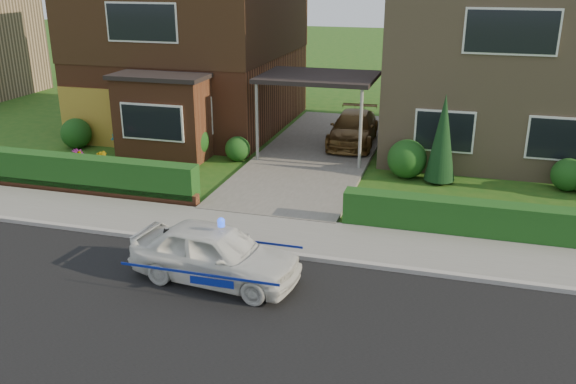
% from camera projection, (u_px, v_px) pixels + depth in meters
% --- Properties ---
extents(ground, '(120.00, 120.00, 0.00)m').
position_uv_depth(ground, '(179.00, 321.00, 11.17)').
color(ground, '#1E5015').
rests_on(ground, ground).
extents(road, '(60.00, 6.00, 0.02)m').
position_uv_depth(road, '(179.00, 321.00, 11.17)').
color(road, black).
rests_on(road, ground).
extents(kerb, '(60.00, 0.16, 0.12)m').
position_uv_depth(kerb, '(237.00, 249.00, 13.91)').
color(kerb, '#9E9993').
rests_on(kerb, ground).
extents(sidewalk, '(60.00, 2.00, 0.10)m').
position_uv_depth(sidewalk, '(252.00, 231.00, 14.86)').
color(sidewalk, slate).
rests_on(sidewalk, ground).
extents(driveway, '(3.80, 12.00, 0.12)m').
position_uv_depth(driveway, '(317.00, 153.00, 21.08)').
color(driveway, '#666059').
rests_on(driveway, ground).
extents(house_left, '(7.50, 9.53, 7.25)m').
position_uv_depth(house_left, '(192.00, 30.00, 23.90)').
color(house_left, brown).
rests_on(house_left, ground).
extents(house_right, '(7.50, 8.06, 7.25)m').
position_uv_depth(house_right, '(502.00, 43.00, 21.05)').
color(house_right, '#957A5B').
rests_on(house_right, ground).
extents(carport_link, '(3.80, 3.00, 2.77)m').
position_uv_depth(carport_link, '(318.00, 78.00, 20.15)').
color(carport_link, black).
rests_on(carport_link, ground).
extents(garage_door, '(2.20, 0.10, 2.10)m').
position_uv_depth(garage_door, '(88.00, 117.00, 21.93)').
color(garage_door, olive).
rests_on(garage_door, ground).
extents(dwarf_wall, '(7.70, 0.25, 0.36)m').
position_uv_depth(dwarf_wall, '(74.00, 188.00, 17.39)').
color(dwarf_wall, brown).
rests_on(dwarf_wall, ground).
extents(hedge_left, '(7.50, 0.55, 0.90)m').
position_uv_depth(hedge_left, '(77.00, 192.00, 17.59)').
color(hedge_left, '#123B14').
rests_on(hedge_left, ground).
extents(hedge_right, '(7.50, 0.55, 0.80)m').
position_uv_depth(hedge_right, '(499.00, 240.00, 14.51)').
color(hedge_right, '#123B14').
rests_on(hedge_right, ground).
extents(shrub_left_far, '(1.08, 1.08, 1.08)m').
position_uv_depth(shrub_left_far, '(76.00, 133.00, 21.75)').
color(shrub_left_far, '#123B14').
rests_on(shrub_left_far, ground).
extents(shrub_left_mid, '(1.32, 1.32, 1.32)m').
position_uv_depth(shrub_left_mid, '(189.00, 141.00, 20.37)').
color(shrub_left_mid, '#123B14').
rests_on(shrub_left_mid, ground).
extents(shrub_left_near, '(0.84, 0.84, 0.84)m').
position_uv_depth(shrub_left_near, '(238.00, 149.00, 20.31)').
color(shrub_left_near, '#123B14').
rests_on(shrub_left_near, ground).
extents(shrub_right_near, '(1.20, 1.20, 1.20)m').
position_uv_depth(shrub_right_near, '(407.00, 159.00, 18.63)').
color(shrub_right_near, '#123B14').
rests_on(shrub_right_near, ground).
extents(shrub_right_mid, '(0.96, 0.96, 0.96)m').
position_uv_depth(shrub_right_mid, '(568.00, 175.00, 17.57)').
color(shrub_right_mid, '#123B14').
rests_on(shrub_right_mid, ground).
extents(conifer_a, '(0.90, 0.90, 2.60)m').
position_uv_depth(conifer_a, '(442.00, 141.00, 17.95)').
color(conifer_a, black).
rests_on(conifer_a, ground).
extents(police_car, '(3.27, 3.68, 1.37)m').
position_uv_depth(police_car, '(215.00, 254.00, 12.41)').
color(police_car, silver).
rests_on(police_car, ground).
extents(driveway_car, '(1.74, 3.91, 1.11)m').
position_uv_depth(driveway_car, '(353.00, 128.00, 21.88)').
color(driveway_car, brown).
rests_on(driveway_car, driveway).
extents(potted_plant_a, '(0.47, 0.34, 0.85)m').
position_uv_depth(potted_plant_a, '(118.00, 144.00, 20.84)').
color(potted_plant_a, gray).
rests_on(potted_plant_a, ground).
extents(potted_plant_b, '(0.54, 0.49, 0.79)m').
position_uv_depth(potted_plant_b, '(100.00, 163.00, 18.93)').
color(potted_plant_b, gray).
rests_on(potted_plant_b, ground).
extents(potted_plant_c, '(0.54, 0.54, 0.80)m').
position_uv_depth(potted_plant_c, '(79.00, 162.00, 18.97)').
color(potted_plant_c, gray).
rests_on(potted_plant_c, ground).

